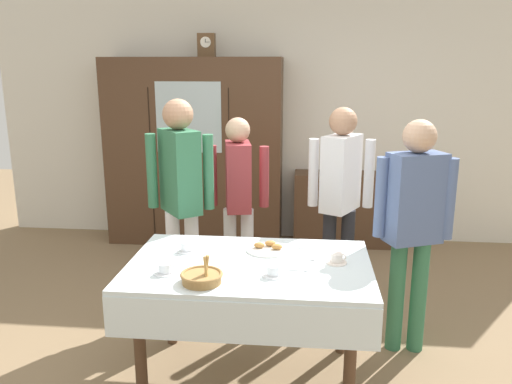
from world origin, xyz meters
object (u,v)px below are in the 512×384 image
object	(u,v)px
tea_cup_near_right	(337,259)
spoon_near_right	(301,270)
book_stack	(348,171)
spoon_mid_left	(309,260)
pastry_plate	(268,248)
dining_table	(249,283)
wall_cabinet	(194,152)
tea_cup_mid_left	(165,269)
person_behind_table_right	(181,186)
tea_cup_back_edge	(273,271)
mantel_clock	(207,45)
person_beside_shelf	(340,188)
person_near_right_end	(238,190)
bookshelf_low	(347,209)
spoon_back_edge	(309,248)
person_by_cabinet	(414,215)
bread_basket	(202,277)
tea_cup_center	(187,247)

from	to	relation	value
tea_cup_near_right	spoon_near_right	size ratio (longest dim) A/B	1.09
book_stack	spoon_near_right	bearing A→B (deg)	-99.84
spoon_near_right	spoon_mid_left	bearing A→B (deg)	74.59
tea_cup_near_right	pastry_plate	size ratio (longest dim) A/B	0.46
dining_table	pastry_plate	world-z (taller)	pastry_plate
wall_cabinet	tea_cup_mid_left	distance (m)	2.81
person_behind_table_right	tea_cup_back_edge	bearing A→B (deg)	-51.89
pastry_plate	mantel_clock	bearing A→B (deg)	109.75
person_beside_shelf	person_near_right_end	distance (m)	0.86
bookshelf_low	pastry_plate	xyz separation A→B (m)	(-0.69, -2.37, 0.38)
pastry_plate	person_behind_table_right	bearing A→B (deg)	141.08
bookshelf_low	person_beside_shelf	bearing A→B (deg)	-96.81
spoon_mid_left	spoon_back_edge	bearing A→B (deg)	89.97
dining_table	pastry_plate	size ratio (longest dim) A/B	5.31
person_behind_table_right	person_beside_shelf	bearing A→B (deg)	14.10
dining_table	person_by_cabinet	bearing A→B (deg)	23.66
wall_cabinet	bread_basket	world-z (taller)	wall_cabinet
bookshelf_low	bread_basket	xyz separation A→B (m)	(-1.02, -2.92, 0.41)
spoon_near_right	spoon_mid_left	size ratio (longest dim) A/B	1.00
dining_table	wall_cabinet	size ratio (longest dim) A/B	0.73
bookshelf_low	tea_cup_back_edge	xyz separation A→B (m)	(-0.63, -2.79, 0.40)
book_stack	tea_cup_mid_left	bearing A→B (deg)	-114.04
bookshelf_low	person_behind_table_right	xyz separation A→B (m)	(-1.41, -1.79, 0.65)
book_stack	tea_cup_near_right	distance (m)	2.56
bookshelf_low	person_by_cabinet	size ratio (longest dim) A/B	0.71
tea_cup_back_edge	person_near_right_end	bearing A→B (deg)	105.50
bookshelf_low	tea_cup_center	distance (m)	2.76
mantel_clock	person_near_right_end	distance (m)	1.87
book_stack	bread_basket	bearing A→B (deg)	-109.20
tea_cup_back_edge	tea_cup_near_right	distance (m)	0.44
spoon_near_right	spoon_back_edge	bearing A→B (deg)	82.83
tea_cup_center	person_near_right_end	xyz separation A→B (m)	(0.19, 1.08, 0.13)
wall_cabinet	tea_cup_near_right	world-z (taller)	wall_cabinet
book_stack	spoon_mid_left	xyz separation A→B (m)	(-0.42, -2.53, -0.06)
tea_cup_center	pastry_plate	bearing A→B (deg)	8.31
bookshelf_low	spoon_back_edge	xyz separation A→B (m)	(-0.42, -2.32, 0.37)
tea_cup_center	bread_basket	distance (m)	0.51
bookshelf_low	person_by_cabinet	distance (m)	2.27
tea_cup_near_right	spoon_near_right	distance (m)	0.26
tea_cup_mid_left	person_behind_table_right	size ratio (longest dim) A/B	0.08
tea_cup_near_right	spoon_mid_left	world-z (taller)	tea_cup_near_right
tea_cup_center	tea_cup_near_right	distance (m)	0.97
person_beside_shelf	person_near_right_end	size ratio (longest dim) A/B	1.07
wall_cabinet	tea_cup_mid_left	xyz separation A→B (m)	(0.43, -2.77, -0.21)
spoon_back_edge	tea_cup_mid_left	bearing A→B (deg)	-149.23
bookshelf_low	spoon_back_edge	world-z (taller)	bookshelf_low
spoon_near_right	person_behind_table_right	bearing A→B (deg)	136.17
tea_cup_center	person_by_cabinet	size ratio (longest dim) A/B	0.08
mantel_clock	bread_basket	distance (m)	3.21
pastry_plate	person_near_right_end	xyz separation A→B (m)	(-0.33, 1.01, 0.14)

